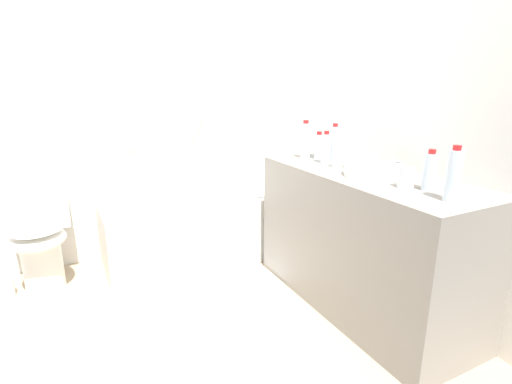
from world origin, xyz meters
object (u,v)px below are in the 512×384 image
Objects in this scene: drinking_glass_1 at (406,178)px; bathtub at (210,223)px; water_bottle_3 at (453,175)px; water_bottle_2 at (326,148)px; drinking_glass_2 at (353,161)px; soap_dish at (308,154)px; water_bottle_4 at (319,146)px; toilet_paper_roll at (5,288)px; sink_faucet at (397,167)px; toilet at (39,237)px; bath_mat at (231,284)px; water_bottle_0 at (430,172)px; sink_basin at (373,171)px; water_bottle_1 at (305,140)px; water_bottle_5 at (334,144)px; drinking_glass_0 at (337,159)px.

bathtub is at bearing 109.30° from drinking_glass_1.
water_bottle_3 reaches higher than drinking_glass_1.
bathtub is 7.77× the size of water_bottle_2.
soap_dish is at bearing 90.78° from drinking_glass_2.
water_bottle_4 reaches higher than toilet_paper_roll.
sink_faucet is 0.81× the size of water_bottle_4.
bath_mat is at bearing 64.61° from toilet.
drinking_glass_2 is 0.72× the size of toilet_paper_roll.
sink_basin is at bearing 93.57° from water_bottle_0.
water_bottle_1 is 1.03× the size of water_bottle_5.
water_bottle_0 is at bearing -92.16° from water_bottle_5.
water_bottle_0 is 1.03m from soap_dish.
drinking_glass_0 is (0.51, -0.90, 0.62)m from bathtub.
water_bottle_3 is 0.26m from drinking_glass_1.
drinking_glass_2 is at bearing -71.65° from water_bottle_2.
toilet is 2.59× the size of water_bottle_1.
water_bottle_4 is at bearing -7.26° from bath_mat.
water_bottle_1 is 0.34m from drinking_glass_0.
water_bottle_5 is at bearing -52.18° from bathtub.
sink_faucet is 0.35m from drinking_glass_0.
water_bottle_1 is 0.41m from drinking_glass_2.
water_bottle_2 is at bearing -101.67° from soap_dish.
sink_faucet is at bearing -58.36° from bathtub.
water_bottle_5 reaches higher than drinking_glass_0.
bathtub is 10.71× the size of sink_faucet.
water_bottle_1 is at bearing 140.84° from water_bottle_4.
toilet is 6.62× the size of drinking_glass_1.
water_bottle_5 is 0.21m from drinking_glass_2.
water_bottle_3 is (-0.01, -0.92, 0.02)m from water_bottle_2.
water_bottle_2 reaches higher than drinking_glass_2.
drinking_glass_0 is (-0.01, -0.13, -0.05)m from water_bottle_2.
bathtub is at bearing 0.17° from toilet_paper_roll.
drinking_glass_2 is (0.07, -0.06, -0.00)m from drinking_glass_0.
water_bottle_3 is 2.78× the size of drinking_glass_2.
water_bottle_2 is 0.29m from soap_dish.
water_bottle_5 is (1.79, -0.81, 0.61)m from toilet.
water_bottle_1 is 2.89× the size of soap_dish.
water_bottle_4 reaches higher than sink_faucet.
bathtub is at bearing 123.81° from water_bottle_2.
bath_mat is at bearing 148.15° from drinking_glass_0.
toilet is 0.38m from toilet_paper_roll.
water_bottle_2 is at bearing 117.17° from sink_faucet.
bath_mat is at bearing 161.38° from water_bottle_5.
toilet is 2.06m from water_bottle_5.
water_bottle_1 is at bearing -2.22° from bath_mat.
drinking_glass_1 reaches higher than bath_mat.
water_bottle_3 is at bearing -90.39° from drinking_glass_0.
drinking_glass_1 is 0.49m from drinking_glass_2.
drinking_glass_1 is at bearing 90.02° from water_bottle_3.
sink_basin is 0.27m from drinking_glass_1.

